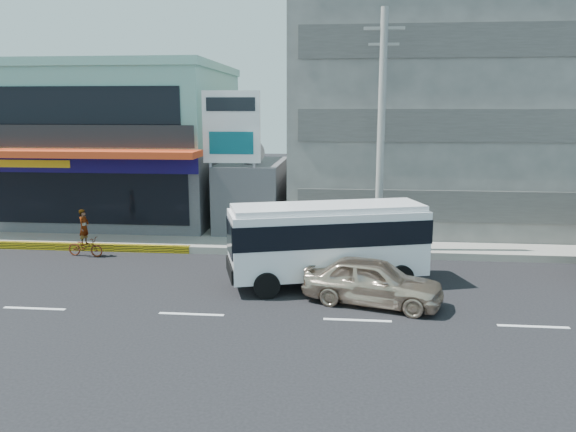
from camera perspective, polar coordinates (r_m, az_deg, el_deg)
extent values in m
plane|color=black|center=(17.49, -9.79, -9.81)|extent=(120.00, 120.00, 0.00)
cube|color=gray|center=(25.95, 6.59, -2.49)|extent=(70.00, 5.00, 0.30)
cube|color=#45464A|center=(32.53, -17.05, 3.14)|extent=(12.00, 10.00, 4.00)
cube|color=#7DB2A2|center=(32.26, -17.45, 10.19)|extent=(12.00, 10.00, 4.00)
cube|color=red|center=(27.08, -22.00, 5.92)|extent=(12.40, 1.80, 0.30)
cube|color=#130C56|center=(27.79, -21.21, 4.95)|extent=(12.00, 0.12, 0.80)
cube|color=black|center=(28.00, -20.97, 1.90)|extent=(11.00, 0.06, 2.60)
cube|color=gray|center=(31.24, 16.13, 12.09)|extent=(16.00, 12.00, 14.00)
cube|color=#45464A|center=(28.45, -3.54, 2.03)|extent=(3.00, 6.00, 3.50)
cylinder|color=slate|center=(27.24, -3.92, 5.50)|extent=(1.50, 1.50, 0.15)
cylinder|color=gray|center=(25.82, -7.87, 4.40)|extent=(0.16, 0.16, 6.50)
cylinder|color=gray|center=(25.43, -3.47, 4.38)|extent=(0.16, 0.16, 6.50)
cube|color=white|center=(25.45, -5.77, 8.98)|extent=(2.60, 0.18, 3.20)
cylinder|color=#999993|center=(23.22, 9.42, 7.96)|extent=(0.30, 0.30, 10.00)
cube|color=#999993|center=(23.39, 9.76, 18.29)|extent=(1.60, 0.12, 0.12)
cube|color=#999993|center=(23.32, 9.71, 16.83)|extent=(1.20, 0.10, 0.10)
cube|color=white|center=(19.66, 4.02, -2.61)|extent=(7.12, 4.00, 2.23)
cube|color=black|center=(19.57, 4.04, -1.37)|extent=(7.18, 4.06, 0.82)
cube|color=white|center=(19.41, 4.07, 0.87)|extent=(6.87, 3.75, 0.19)
cylinder|color=black|center=(18.49, -2.19, -7.07)|extent=(0.91, 0.51, 0.87)
cylinder|color=black|center=(20.51, -3.12, -5.25)|extent=(0.91, 0.51, 0.87)
cylinder|color=black|center=(19.72, 11.38, -6.13)|extent=(0.91, 0.51, 0.87)
cylinder|color=black|center=(21.62, 9.23, -4.53)|extent=(0.91, 0.51, 0.87)
imported|color=beige|center=(18.10, 8.62, -6.55)|extent=(4.71, 2.95, 1.50)
imported|color=#521C0B|center=(25.08, -19.89, -2.95)|extent=(1.61, 0.72, 0.82)
imported|color=#66594C|center=(24.90, -20.01, -1.07)|extent=(0.42, 0.59, 1.50)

